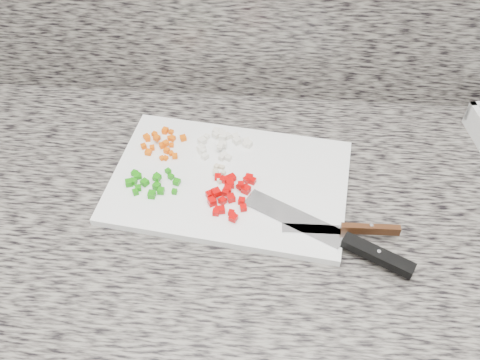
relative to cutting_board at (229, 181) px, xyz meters
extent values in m
cube|color=silver|center=(0.06, -0.04, -0.48)|extent=(3.92, 0.62, 0.86)
cube|color=slate|center=(0.06, -0.04, -0.03)|extent=(3.96, 0.64, 0.04)
cube|color=white|center=(0.00, 0.00, 0.00)|extent=(0.43, 0.32, 0.01)
cube|color=#ED5B05|center=(-0.11, 0.05, 0.01)|extent=(0.01, 0.01, 0.01)
cube|color=#ED5B05|center=(-0.09, 0.09, 0.01)|extent=(0.01, 0.01, 0.01)
cube|color=#ED5B05|center=(-0.16, 0.08, 0.01)|extent=(0.01, 0.01, 0.01)
cube|color=#ED5B05|center=(-0.12, 0.09, 0.01)|extent=(0.01, 0.01, 0.01)
cube|color=#ED5B05|center=(-0.12, 0.07, 0.02)|extent=(0.01, 0.01, 0.01)
cube|color=#ED5B05|center=(-0.15, 0.06, 0.01)|extent=(0.01, 0.01, 0.01)
cube|color=#ED5B05|center=(-0.13, 0.11, 0.01)|extent=(0.01, 0.01, 0.01)
cube|color=#ED5B05|center=(-0.10, 0.04, 0.01)|extent=(0.01, 0.01, 0.01)
cube|color=#ED5B05|center=(-0.11, 0.09, 0.01)|extent=(0.01, 0.01, 0.01)
cube|color=#ED5B05|center=(-0.14, 0.08, 0.02)|extent=(0.01, 0.01, 0.01)
cube|color=#ED5B05|center=(-0.16, 0.06, 0.01)|extent=(0.01, 0.01, 0.01)
cube|color=#ED5B05|center=(-0.13, 0.11, 0.01)|extent=(0.01, 0.01, 0.01)
cube|color=#ED5B05|center=(-0.13, 0.07, 0.01)|extent=(0.01, 0.01, 0.01)
cube|color=#ED5B05|center=(-0.12, 0.06, 0.01)|extent=(0.01, 0.01, 0.01)
cube|color=#ED5B05|center=(-0.13, 0.11, 0.01)|extent=(0.01, 0.01, 0.01)
cube|color=#ED5B05|center=(-0.12, 0.04, 0.01)|extent=(0.01, 0.01, 0.01)
cube|color=#ED5B05|center=(-0.16, 0.09, 0.01)|extent=(0.01, 0.01, 0.01)
cube|color=#ED5B05|center=(-0.11, 0.07, 0.01)|extent=(0.01, 0.01, 0.01)
cube|color=#ED5B05|center=(-0.15, 0.05, 0.01)|extent=(0.01, 0.01, 0.01)
cube|color=#ED5B05|center=(-0.15, 0.10, 0.01)|extent=(0.01, 0.01, 0.01)
cube|color=#ED5B05|center=(-0.12, 0.11, 0.01)|extent=(0.01, 0.01, 0.01)
cube|color=#ED5B05|center=(-0.12, 0.04, 0.01)|extent=(0.01, 0.01, 0.01)
cube|color=white|center=(-0.03, 0.11, 0.01)|extent=(0.01, 0.01, 0.01)
cube|color=white|center=(0.03, 0.08, 0.01)|extent=(0.02, 0.02, 0.01)
cube|color=white|center=(-0.05, 0.10, 0.01)|extent=(0.01, 0.01, 0.01)
cube|color=white|center=(-0.05, 0.05, 0.01)|extent=(0.01, 0.01, 0.01)
cube|color=white|center=(-0.02, 0.10, 0.01)|extent=(0.01, 0.01, 0.01)
cube|color=white|center=(-0.01, 0.05, 0.01)|extent=(0.01, 0.01, 0.01)
cube|color=white|center=(-0.06, 0.07, 0.01)|extent=(0.02, 0.02, 0.01)
cube|color=white|center=(0.02, 0.08, 0.01)|extent=(0.01, 0.01, 0.01)
cube|color=white|center=(-0.04, 0.11, 0.01)|extent=(0.01, 0.01, 0.01)
cube|color=white|center=(-0.01, 0.10, 0.01)|extent=(0.02, 0.02, 0.01)
cube|color=white|center=(-0.01, 0.05, 0.01)|extent=(0.01, 0.01, 0.01)
cube|color=white|center=(-0.02, 0.06, 0.02)|extent=(0.01, 0.01, 0.01)
cube|color=white|center=(-0.02, 0.11, 0.01)|extent=(0.01, 0.01, 0.01)
cube|color=white|center=(-0.05, 0.06, 0.01)|extent=(0.01, 0.01, 0.01)
cube|color=white|center=(0.02, 0.09, 0.01)|extent=(0.01, 0.01, 0.01)
cube|color=white|center=(-0.02, 0.07, 0.02)|extent=(0.01, 0.01, 0.01)
cube|color=white|center=(-0.03, 0.10, 0.01)|extent=(0.02, 0.02, 0.01)
cube|color=white|center=(-0.02, 0.08, 0.01)|extent=(0.01, 0.01, 0.01)
cube|color=white|center=(0.01, 0.09, 0.01)|extent=(0.02, 0.02, 0.01)
cube|color=white|center=(-0.02, 0.05, 0.01)|extent=(0.01, 0.01, 0.01)
cube|color=white|center=(0.00, 0.10, 0.01)|extent=(0.02, 0.02, 0.01)
cube|color=white|center=(-0.06, 0.09, 0.01)|extent=(0.02, 0.02, 0.01)
cube|color=#18840C|center=(-0.09, -0.04, 0.01)|extent=(0.01, 0.01, 0.01)
cube|color=#18840C|center=(-0.16, -0.01, 0.01)|extent=(0.01, 0.01, 0.01)
cube|color=#18840C|center=(-0.13, -0.05, 0.01)|extent=(0.01, 0.01, 0.01)
cube|color=#18840C|center=(-0.12, -0.01, 0.01)|extent=(0.01, 0.01, 0.01)
cube|color=#18840C|center=(-0.11, 0.01, 0.01)|extent=(0.01, 0.01, 0.01)
cube|color=#18840C|center=(-0.15, -0.05, 0.01)|extent=(0.01, 0.01, 0.01)
cube|color=#18840C|center=(-0.16, -0.02, 0.01)|extent=(0.01, 0.01, 0.01)
cube|color=#18840C|center=(-0.10, -0.01, 0.01)|extent=(0.01, 0.01, 0.01)
cube|color=#18840C|center=(-0.15, -0.04, 0.01)|extent=(0.01, 0.01, 0.01)
cube|color=#18840C|center=(-0.16, -0.01, 0.01)|extent=(0.01, 0.01, 0.01)
cube|color=#18840C|center=(-0.17, -0.03, 0.01)|extent=(0.01, 0.01, 0.01)
cube|color=#18840C|center=(-0.16, 0.00, 0.01)|extent=(0.01, 0.01, 0.01)
cube|color=#18840C|center=(-0.12, -0.02, 0.02)|extent=(0.02, 0.02, 0.01)
cube|color=#18840C|center=(-0.14, -0.02, 0.01)|extent=(0.02, 0.02, 0.01)
cube|color=#18840C|center=(-0.12, -0.05, 0.01)|extent=(0.01, 0.01, 0.01)
cube|color=#18840C|center=(-0.15, -0.01, 0.01)|extent=(0.01, 0.01, 0.01)
cube|color=#18840C|center=(-0.09, -0.02, 0.01)|extent=(0.01, 0.01, 0.01)
cube|color=#18840C|center=(-0.11, -0.04, 0.01)|extent=(0.01, 0.01, 0.01)
cube|color=#18840C|center=(-0.12, -0.03, 0.01)|extent=(0.01, 0.01, 0.01)
cube|color=#C00203|center=(0.00, 0.00, 0.01)|extent=(0.02, 0.02, 0.01)
cube|color=#C00203|center=(0.03, -0.01, 0.01)|extent=(0.02, 0.02, 0.01)
cube|color=#C00203|center=(0.02, -0.02, 0.01)|extent=(0.01, 0.01, 0.01)
cube|color=#C00203|center=(-0.01, -0.06, 0.01)|extent=(0.01, 0.01, 0.01)
cube|color=#C00203|center=(0.03, -0.05, 0.01)|extent=(0.01, 0.01, 0.01)
cube|color=#C00203|center=(-0.01, -0.07, 0.01)|extent=(0.01, 0.01, 0.01)
cube|color=#C00203|center=(-0.02, -0.06, 0.01)|extent=(0.02, 0.02, 0.01)
cube|color=#C00203|center=(0.03, -0.03, 0.01)|extent=(0.02, 0.02, 0.01)
cube|color=#C00203|center=(-0.03, -0.04, 0.01)|extent=(0.01, 0.01, 0.01)
cube|color=#C00203|center=(-0.02, 0.00, 0.01)|extent=(0.01, 0.01, 0.01)
cube|color=#C00203|center=(-0.01, -0.07, 0.01)|extent=(0.01, 0.01, 0.01)
cube|color=#C00203|center=(-0.01, -0.01, 0.01)|extent=(0.01, 0.01, 0.01)
cube|color=#C00203|center=(0.01, -0.08, 0.01)|extent=(0.01, 0.01, 0.01)
cube|color=#C00203|center=(0.00, -0.04, 0.01)|extent=(0.01, 0.01, 0.01)
cube|color=#C00203|center=(0.01, -0.05, 0.01)|extent=(0.02, 0.02, 0.01)
cube|color=#C00203|center=(-0.01, -0.08, 0.01)|extent=(0.01, 0.01, 0.01)
cube|color=#C00203|center=(-0.02, -0.05, 0.02)|extent=(0.02, 0.02, 0.01)
cube|color=#C00203|center=(0.03, -0.02, 0.01)|extent=(0.01, 0.01, 0.01)
cube|color=#C00203|center=(0.00, -0.01, 0.01)|extent=(0.01, 0.01, 0.01)
cube|color=#C00203|center=(0.02, -0.03, 0.02)|extent=(0.01, 0.01, 0.01)
cube|color=#C00203|center=(0.04, -0.01, 0.01)|extent=(0.01, 0.01, 0.01)
cube|color=#C00203|center=(0.00, -0.01, 0.01)|extent=(0.01, 0.01, 0.01)
cube|color=#C00203|center=(0.00, -0.02, 0.01)|extent=(0.01, 0.01, 0.01)
cube|color=#C00203|center=(0.03, 0.00, 0.01)|extent=(0.01, 0.01, 0.01)
cube|color=#C00203|center=(-0.03, -0.04, 0.01)|extent=(0.02, 0.02, 0.01)
cube|color=#C00203|center=(0.00, -0.03, 0.01)|extent=(0.01, 0.01, 0.01)
cube|color=#C00203|center=(0.01, -0.09, 0.01)|extent=(0.02, 0.02, 0.01)
cube|color=#C00203|center=(0.03, -0.07, 0.01)|extent=(0.01, 0.01, 0.01)
cube|color=#C00203|center=(0.01, -0.08, 0.01)|extent=(0.01, 0.01, 0.01)
cube|color=beige|center=(-0.01, 0.02, 0.01)|extent=(0.01, 0.01, 0.00)
cube|color=beige|center=(-0.01, 0.01, 0.01)|extent=(0.01, 0.01, 0.01)
cube|color=beige|center=(-0.02, 0.02, 0.01)|extent=(0.01, 0.01, 0.01)
cube|color=beige|center=(-0.01, -0.01, 0.01)|extent=(0.01, 0.01, 0.01)
cube|color=beige|center=(0.00, -0.01, 0.01)|extent=(0.01, 0.01, 0.01)
cube|color=beige|center=(-0.02, 0.02, 0.01)|extent=(0.01, 0.01, 0.01)
cube|color=beige|center=(-0.02, 0.01, 0.01)|extent=(0.01, 0.01, 0.01)
cube|color=beige|center=(-0.01, -0.01, 0.01)|extent=(0.01, 0.01, 0.01)
cube|color=beige|center=(-0.03, 0.01, 0.01)|extent=(0.01, 0.01, 0.01)
cube|color=silver|center=(0.11, -0.08, 0.01)|extent=(0.17, 0.11, 0.00)
cube|color=black|center=(0.24, -0.15, 0.01)|extent=(0.11, 0.07, 0.02)
cylinder|color=silver|center=(0.24, -0.15, 0.02)|extent=(0.01, 0.01, 0.00)
cube|color=silver|center=(0.14, -0.10, 0.01)|extent=(0.09, 0.02, 0.00)
cube|color=#412010|center=(0.23, -0.10, 0.01)|extent=(0.09, 0.01, 0.02)
cylinder|color=silver|center=(0.23, -0.10, 0.02)|extent=(0.01, 0.01, 0.00)
camera|label=1|loc=(0.07, -0.62, 0.68)|focal=40.00mm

